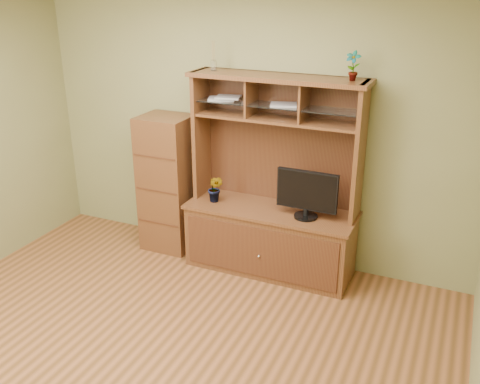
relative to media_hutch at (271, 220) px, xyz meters
The scene contains 8 objects.
room 1.95m from the media_hutch, 101.52° to the right, with size 4.54×4.04×2.74m.
media_hutch is the anchor object (origin of this frame).
monitor 0.52m from the media_hutch, 12.85° to the right, with size 0.57×0.22×0.45m.
orchid_plant 0.62m from the media_hutch, behind, with size 0.15×0.12×0.27m, color #33541C.
top_plant 1.64m from the media_hutch, ahead, with size 0.13×0.09×0.25m, color #2F6B25.
reed_diffuser 1.62m from the media_hutch, behind, with size 0.05×0.05×0.27m.
magazines 1.18m from the media_hutch, 167.09° to the left, with size 0.91×0.26×0.04m.
side_cabinet 1.18m from the media_hutch, behind, with size 0.51×0.46×1.43m.
Camera 1 is at (1.97, -2.70, 2.71)m, focal length 40.00 mm.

